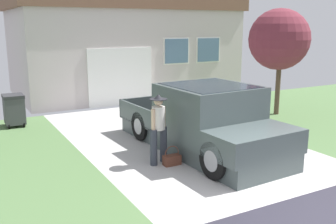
{
  "coord_description": "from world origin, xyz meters",
  "views": [
    {
      "loc": [
        -5.09,
        -4.64,
        3.1
      ],
      "look_at": [
        -0.86,
        3.07,
        1.11
      ],
      "focal_mm": 41.18,
      "sensor_mm": 36.0,
      "label": 1
    }
  ],
  "objects_px": {
    "neighbor_tree": "(280,39)",
    "pickup_truck": "(207,122)",
    "person_with_hat": "(158,127)",
    "handbag": "(172,159)",
    "wheeled_trash_bin": "(14,109)",
    "house_with_garage": "(123,43)"
  },
  "relations": [
    {
      "from": "pickup_truck",
      "to": "neighbor_tree",
      "type": "bearing_deg",
      "value": -156.82
    },
    {
      "from": "person_with_hat",
      "to": "neighbor_tree",
      "type": "distance_m",
      "value": 6.47
    },
    {
      "from": "house_with_garage",
      "to": "neighbor_tree",
      "type": "height_order",
      "value": "house_with_garage"
    },
    {
      "from": "person_with_hat",
      "to": "house_with_garage",
      "type": "relative_size",
      "value": 0.16
    },
    {
      "from": "person_with_hat",
      "to": "pickup_truck",
      "type": "bearing_deg",
      "value": -15.0
    },
    {
      "from": "house_with_garage",
      "to": "handbag",
      "type": "bearing_deg",
      "value": -106.21
    },
    {
      "from": "person_with_hat",
      "to": "wheeled_trash_bin",
      "type": "height_order",
      "value": "person_with_hat"
    },
    {
      "from": "person_with_hat",
      "to": "house_with_garage",
      "type": "distance_m",
      "value": 10.06
    },
    {
      "from": "pickup_truck",
      "to": "handbag",
      "type": "relative_size",
      "value": 11.59
    },
    {
      "from": "pickup_truck",
      "to": "handbag",
      "type": "bearing_deg",
      "value": 15.54
    },
    {
      "from": "pickup_truck",
      "to": "person_with_hat",
      "type": "xyz_separation_m",
      "value": [
        -1.42,
        -0.15,
        0.1
      ]
    },
    {
      "from": "handbag",
      "to": "wheeled_trash_bin",
      "type": "relative_size",
      "value": 0.45
    },
    {
      "from": "person_with_hat",
      "to": "house_with_garage",
      "type": "height_order",
      "value": "house_with_garage"
    },
    {
      "from": "wheeled_trash_bin",
      "to": "house_with_garage",
      "type": "bearing_deg",
      "value": 38.64
    },
    {
      "from": "handbag",
      "to": "wheeled_trash_bin",
      "type": "height_order",
      "value": "wheeled_trash_bin"
    },
    {
      "from": "handbag",
      "to": "neighbor_tree",
      "type": "xyz_separation_m",
      "value": [
        5.58,
        2.53,
        2.52
      ]
    },
    {
      "from": "wheeled_trash_bin",
      "to": "person_with_hat",
      "type": "bearing_deg",
      "value": -64.71
    },
    {
      "from": "person_with_hat",
      "to": "wheeled_trash_bin",
      "type": "bearing_deg",
      "value": 94.24
    },
    {
      "from": "pickup_truck",
      "to": "house_with_garage",
      "type": "distance_m",
      "value": 9.59
    },
    {
      "from": "neighbor_tree",
      "to": "person_with_hat",
      "type": "bearing_deg",
      "value": -158.52
    },
    {
      "from": "handbag",
      "to": "wheeled_trash_bin",
      "type": "bearing_deg",
      "value": 116.06
    },
    {
      "from": "neighbor_tree",
      "to": "pickup_truck",
      "type": "bearing_deg",
      "value": -154.03
    }
  ]
}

